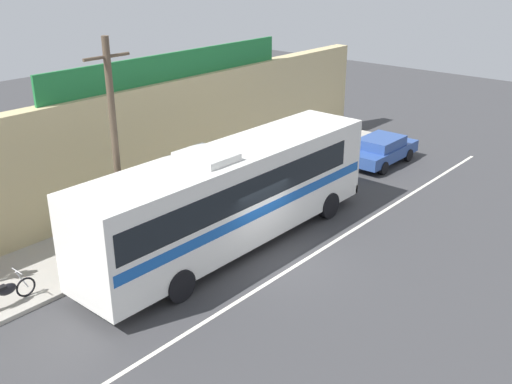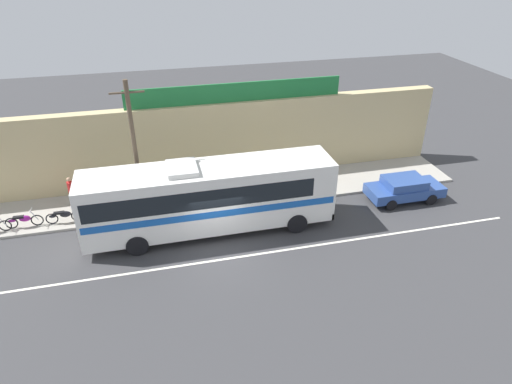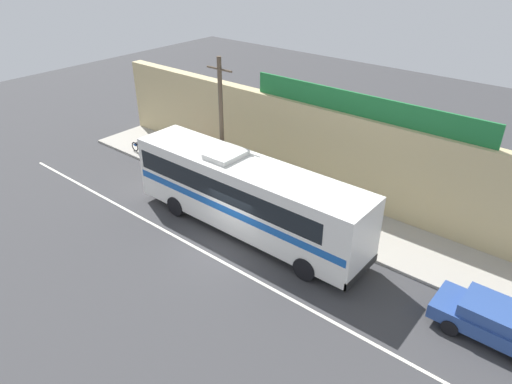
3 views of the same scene
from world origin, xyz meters
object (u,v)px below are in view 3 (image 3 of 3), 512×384
object	(u,v)px
motorcycle_blue	(212,175)
pedestrian_near_shop	(255,178)
parked_car	(496,321)
motorcycle_purple	(159,153)
motorcycle_red	(141,148)
intercity_bus	(245,192)
pedestrian_by_curb	(202,146)
motorcycle_orange	(179,162)
utility_pole	(222,127)

from	to	relation	value
motorcycle_blue	pedestrian_near_shop	bearing A→B (deg)	10.12
parked_car	motorcycle_purple	distance (m)	20.40
motorcycle_red	motorcycle_purple	bearing A→B (deg)	5.72
intercity_bus	pedestrian_by_curb	bearing A→B (deg)	150.31
intercity_bus	pedestrian_near_shop	size ratio (longest dim) A/B	7.46
intercity_bus	motorcycle_blue	distance (m)	5.31
parked_car	motorcycle_orange	distance (m)	18.47
motorcycle_purple	pedestrian_near_shop	world-z (taller)	pedestrian_near_shop
pedestrian_by_curb	motorcycle_red	bearing A→B (deg)	-155.00
intercity_bus	pedestrian_near_shop	bearing A→B (deg)	121.79
motorcycle_red	pedestrian_near_shop	xyz separation A→B (m)	(8.94, 0.66, 0.53)
utility_pole	motorcycle_red	bearing A→B (deg)	177.87
pedestrian_near_shop	motorcycle_blue	bearing A→B (deg)	-169.88
utility_pole	motorcycle_purple	xyz separation A→B (m)	(-5.96, 0.43, -3.37)
intercity_bus	utility_pole	world-z (taller)	utility_pole
parked_car	motorcycle_blue	size ratio (longest dim) A/B	2.33
motorcycle_red	pedestrian_by_curb	xyz separation A→B (m)	(3.78, 1.76, 0.60)
motorcycle_purple	pedestrian_near_shop	xyz separation A→B (m)	(7.40, 0.51, 0.53)
pedestrian_by_curb	motorcycle_blue	bearing A→B (deg)	-33.40
motorcycle_orange	motorcycle_purple	distance (m)	1.94
intercity_bus	parked_car	bearing A→B (deg)	2.18
utility_pole	motorcycle_red	xyz separation A→B (m)	(-7.50, 0.28, -3.37)
intercity_bus	motorcycle_blue	size ratio (longest dim) A/B	6.73
pedestrian_near_shop	pedestrian_by_curb	distance (m)	5.28
intercity_bus	motorcycle_purple	bearing A→B (deg)	165.66
parked_car	pedestrian_near_shop	size ratio (longest dim) A/B	2.58
motorcycle_purple	motorcycle_red	world-z (taller)	same
parked_car	pedestrian_by_curb	size ratio (longest dim) A/B	2.42
parked_car	motorcycle_purple	xyz separation A→B (m)	(-20.31, 1.92, -0.17)
utility_pole	motorcycle_blue	distance (m)	3.64
parked_car	pedestrian_near_shop	xyz separation A→B (m)	(-12.91, 2.42, 0.36)
utility_pole	motorcycle_orange	bearing A→B (deg)	174.53
motorcycle_orange	motorcycle_blue	xyz separation A→B (m)	(2.71, 0.07, 0.00)
parked_car	motorcycle_purple	world-z (taller)	parked_car
motorcycle_red	pedestrian_near_shop	bearing A→B (deg)	4.23
motorcycle_orange	utility_pole	bearing A→B (deg)	-5.47
parked_car	motorcycle_purple	bearing A→B (deg)	174.61
motorcycle_orange	motorcycle_red	world-z (taller)	same
motorcycle_red	pedestrian_near_shop	size ratio (longest dim) A/B	1.19
parked_car	utility_pole	size ratio (longest dim) A/B	0.58
motorcycle_red	pedestrian_by_curb	size ratio (longest dim) A/B	1.12
motorcycle_blue	motorcycle_purple	bearing A→B (deg)	-179.80
parked_car	pedestrian_near_shop	world-z (taller)	pedestrian_near_shop
pedestrian_near_shop	motorcycle_orange	bearing A→B (deg)	-174.18
motorcycle_blue	motorcycle_red	size ratio (longest dim) A/B	0.93
parked_car	motorcycle_orange	size ratio (longest dim) A/B	2.28
motorcycle_red	pedestrian_by_curb	bearing A→B (deg)	25.00
intercity_bus	motorcycle_red	xyz separation A→B (m)	(-10.70, 2.19, -1.50)
parked_car	utility_pole	distance (m)	14.78
intercity_bus	parked_car	distance (m)	11.23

